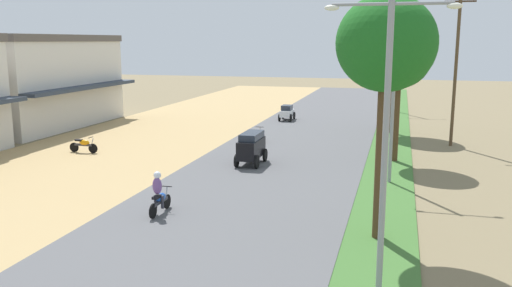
{
  "coord_description": "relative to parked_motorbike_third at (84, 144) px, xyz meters",
  "views": [
    {
      "loc": [
        6.09,
        -4.43,
        6.48
      ],
      "look_at": [
        -0.21,
        19.05,
        1.81
      ],
      "focal_mm": 37.75,
      "sensor_mm": 36.0,
      "label": 1
    }
  ],
  "objects": [
    {
      "name": "median_tree_third",
      "position": [
        17.01,
        11.91,
        5.94
      ],
      "size": [
        4.0,
        4.0,
        8.97
      ],
      "color": "#4C351E",
      "rests_on": "median_strip"
    },
    {
      "name": "car_van_black",
      "position": [
        10.2,
        -0.38,
        0.47
      ],
      "size": [
        1.19,
        2.41,
        1.67
      ],
      "color": "black",
      "rests_on": "road_strip"
    },
    {
      "name": "car_hatchback_white",
      "position": [
        8.76,
        15.66,
        0.19
      ],
      "size": [
        1.04,
        2.0,
        1.23
      ],
      "color": "silver",
      "rests_on": "road_strip"
    },
    {
      "name": "median_tree_nearest",
      "position": [
        17.11,
        -9.56,
        5.75
      ],
      "size": [
        3.13,
        3.13,
        7.86
      ],
      "color": "#4C351E",
      "rests_on": "median_strip"
    },
    {
      "name": "streetlamp_near",
      "position": [
        17.3,
        -13.61,
        3.8
      ],
      "size": [
        3.16,
        0.2,
        7.41
      ],
      "color": "gray",
      "rests_on": "median_strip"
    },
    {
      "name": "parked_motorbike_third",
      "position": [
        0.0,
        0.0,
        0.0
      ],
      "size": [
        1.8,
        0.54,
        0.94
      ],
      "color": "black",
      "rests_on": "dirt_shoulder"
    },
    {
      "name": "streetlamp_far",
      "position": [
        17.3,
        23.61,
        3.6
      ],
      "size": [
        3.16,
        0.2,
        7.02
      ],
      "color": "gray",
      "rests_on": "median_strip"
    },
    {
      "name": "streetlamp_mid",
      "position": [
        17.3,
        -2.16,
        3.75
      ],
      "size": [
        3.16,
        0.2,
        7.32
      ],
      "color": "gray",
      "rests_on": "median_strip"
    },
    {
      "name": "motorbike_foreground_rider",
      "position": [
        9.1,
        -9.25,
        0.3
      ],
      "size": [
        0.54,
        1.8,
        1.66
      ],
      "color": "black",
      "rests_on": "road_strip"
    },
    {
      "name": "median_tree_second",
      "position": [
        17.45,
        2.49,
        5.04
      ],
      "size": [
        3.37,
        3.37,
        7.24
      ],
      "color": "#4C351E",
      "rests_on": "median_strip"
    },
    {
      "name": "utility_pole_near",
      "position": [
        20.8,
        8.04,
        4.27
      ],
      "size": [
        1.8,
        0.2,
        9.27
      ],
      "color": "brown",
      "rests_on": "ground"
    },
    {
      "name": "motorbike_ahead_second",
      "position": [
        8.96,
        5.64,
        0.02
      ],
      "size": [
        0.54,
        1.8,
        0.94
      ],
      "color": "black",
      "rests_on": "road_strip"
    },
    {
      "name": "shophouse_mid",
      "position": [
        -8.47,
        8.15,
        2.91
      ],
      "size": [
        7.31,
        13.29,
        6.9
      ],
      "color": "silver",
      "rests_on": "ground"
    }
  ]
}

